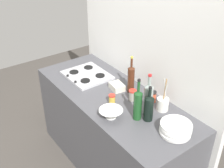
# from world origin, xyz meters

# --- Properties ---
(ground_plane) EXTENTS (6.00, 6.00, 0.00)m
(ground_plane) POSITION_xyz_m (0.00, 0.00, 0.00)
(ground_plane) COLOR #47423D
(ground_plane) RESTS_ON ground
(counter_block) EXTENTS (1.80, 0.70, 0.90)m
(counter_block) POSITION_xyz_m (0.00, 0.00, 0.45)
(counter_block) COLOR #4C4C51
(counter_block) RESTS_ON ground
(backsplash_panel) EXTENTS (1.90, 0.06, 2.12)m
(backsplash_panel) POSITION_xyz_m (0.00, 0.38, 1.06)
(backsplash_panel) COLOR white
(backsplash_panel) RESTS_ON ground
(stovetop_hob) EXTENTS (0.45, 0.40, 0.04)m
(stovetop_hob) POSITION_xyz_m (-0.45, 0.00, 0.91)
(stovetop_hob) COLOR #B2B2B7
(stovetop_hob) RESTS_ON counter_block
(plate_stack) EXTENTS (0.25, 0.25, 0.09)m
(plate_stack) POSITION_xyz_m (0.72, 0.07, 0.95)
(plate_stack) COLOR white
(plate_stack) RESTS_ON counter_block
(wine_bottle_leftmost) EXTENTS (0.08, 0.08, 0.37)m
(wine_bottle_leftmost) POSITION_xyz_m (0.40, 0.07, 1.05)
(wine_bottle_leftmost) COLOR gray
(wine_bottle_leftmost) RESTS_ON counter_block
(wine_bottle_mid_left) EXTENTS (0.08, 0.08, 0.31)m
(wine_bottle_mid_left) POSITION_xyz_m (0.47, 0.02, 1.02)
(wine_bottle_mid_left) COLOR black
(wine_bottle_mid_left) RESTS_ON counter_block
(wine_bottle_mid_right) EXTENTS (0.07, 0.07, 0.37)m
(wine_bottle_mid_right) POSITION_xyz_m (0.05, 0.18, 1.04)
(wine_bottle_mid_right) COLOR #472314
(wine_bottle_mid_right) RESTS_ON counter_block
(wine_bottle_rightmost) EXTENTS (0.07, 0.07, 0.37)m
(wine_bottle_rightmost) POSITION_xyz_m (0.41, -0.04, 1.04)
(wine_bottle_rightmost) COLOR #19471E
(wine_bottle_rightmost) RESTS_ON counter_block
(mixing_bowl) EXTENTS (0.20, 0.20, 0.07)m
(mixing_bowl) POSITION_xyz_m (0.27, -0.21, 0.94)
(mixing_bowl) COLOR white
(mixing_bowl) RESTS_ON counter_block
(butter_dish) EXTENTS (0.16, 0.13, 0.06)m
(butter_dish) POSITION_xyz_m (-0.05, 0.10, 0.93)
(butter_dish) COLOR silver
(butter_dish) RESTS_ON counter_block
(utensil_crock) EXTENTS (0.10, 0.10, 0.31)m
(utensil_crock) POSITION_xyz_m (0.44, 0.21, 0.96)
(utensil_crock) COLOR silver
(utensil_crock) RESTS_ON counter_block
(condiment_jar_front) EXTENTS (0.07, 0.07, 0.10)m
(condiment_jar_front) POSITION_xyz_m (0.17, 0.10, 0.95)
(condiment_jar_front) COLOR #9E998C
(condiment_jar_front) RESTS_ON counter_block
(condiment_jar_rear) EXTENTS (0.06, 0.06, 0.09)m
(condiment_jar_rear) POSITION_xyz_m (0.11, -0.08, 0.95)
(condiment_jar_rear) COLOR gold
(condiment_jar_rear) RESTS_ON counter_block
(condiment_jar_spare) EXTENTS (0.06, 0.06, 0.11)m
(condiment_jar_spare) POSITION_xyz_m (0.30, 0.23, 0.95)
(condiment_jar_spare) COLOR #C64C2D
(condiment_jar_spare) RESTS_ON counter_block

